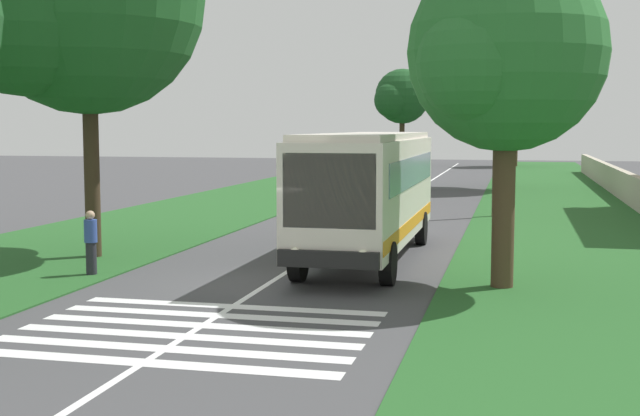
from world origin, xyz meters
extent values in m
plane|color=#424244|center=(0.00, 0.00, 0.00)|extent=(160.00, 160.00, 0.00)
cube|color=#235623|center=(15.00, 8.20, 0.02)|extent=(120.00, 8.00, 0.04)
cube|color=#235623|center=(15.00, -8.20, 0.02)|extent=(120.00, 8.00, 0.04)
cube|color=silver|center=(15.00, 0.00, 0.00)|extent=(110.00, 0.16, 0.01)
cube|color=silver|center=(4.31, -1.80, 2.10)|extent=(11.00, 2.50, 2.90)
cube|color=slate|center=(4.61, -1.80, 2.62)|extent=(9.68, 2.54, 0.85)
cube|color=slate|center=(-1.15, -1.80, 2.45)|extent=(0.08, 2.20, 1.74)
cube|color=orange|center=(4.31, -1.80, 1.10)|extent=(10.78, 2.53, 0.36)
cube|color=silver|center=(4.31, -1.80, 3.64)|extent=(10.56, 2.30, 0.18)
cube|color=black|center=(-1.27, -1.80, 0.87)|extent=(0.16, 2.40, 0.40)
sphere|color=#F2EDCC|center=(-1.21, -1.00, 1.00)|extent=(0.24, 0.24, 0.24)
sphere|color=#F2EDCC|center=(-1.21, -2.60, 1.00)|extent=(0.24, 0.24, 0.24)
cylinder|color=black|center=(0.41, -0.65, 0.55)|extent=(1.10, 0.32, 1.10)
cylinder|color=black|center=(7.81, -0.65, 0.55)|extent=(1.10, 0.32, 1.10)
cylinder|color=black|center=(0.41, -2.95, 0.55)|extent=(1.10, 0.32, 1.10)
cylinder|color=black|center=(7.81, -2.95, 0.55)|extent=(1.10, 0.32, 1.10)
cube|color=silver|center=(-7.30, 0.00, 0.00)|extent=(0.45, 6.80, 0.01)
cube|color=silver|center=(-6.40, 0.00, 0.00)|extent=(0.45, 6.80, 0.01)
cube|color=silver|center=(-5.50, 0.00, 0.00)|extent=(0.45, 6.80, 0.01)
cube|color=silver|center=(-4.60, 0.00, 0.00)|extent=(0.45, 6.80, 0.01)
cube|color=silver|center=(-3.70, 0.00, 0.00)|extent=(0.45, 6.80, 0.01)
cube|color=silver|center=(-2.80, 0.00, 0.00)|extent=(0.45, 6.80, 0.01)
cube|color=gray|center=(21.27, 2.01, 0.53)|extent=(4.30, 1.75, 0.70)
cube|color=slate|center=(21.17, 2.01, 1.15)|extent=(2.00, 1.61, 0.55)
cylinder|color=black|center=(19.92, 2.79, 0.32)|extent=(0.64, 0.22, 0.64)
cylinder|color=black|center=(22.62, 2.79, 0.32)|extent=(0.64, 0.22, 0.64)
cylinder|color=black|center=(19.92, 1.23, 0.32)|extent=(0.64, 0.22, 0.64)
cylinder|color=black|center=(22.62, 1.23, 0.32)|extent=(0.64, 0.22, 0.64)
cube|color=#B21E1E|center=(26.29, 1.94, 0.53)|extent=(4.30, 1.75, 0.70)
cube|color=slate|center=(26.19, 1.94, 1.15)|extent=(2.00, 1.61, 0.55)
cylinder|color=black|center=(24.94, 2.72, 0.32)|extent=(0.64, 0.22, 0.64)
cylinder|color=black|center=(27.64, 2.72, 0.32)|extent=(0.64, 0.22, 0.64)
cylinder|color=black|center=(24.94, 1.16, 0.32)|extent=(0.64, 0.22, 0.64)
cylinder|color=black|center=(27.64, 1.16, 0.32)|extent=(0.64, 0.22, 0.64)
cube|color=silver|center=(34.00, 1.79, 1.48)|extent=(6.00, 2.10, 2.10)
cube|color=slate|center=(34.20, 1.79, 1.86)|extent=(5.04, 2.13, 0.70)
cube|color=slate|center=(31.03, 1.79, 1.69)|extent=(0.06, 1.76, 1.18)
cylinder|color=black|center=(32.10, 2.74, 0.38)|extent=(0.76, 0.24, 0.76)
cylinder|color=black|center=(35.90, 2.74, 0.38)|extent=(0.76, 0.24, 0.76)
cylinder|color=black|center=(32.10, 0.84, 0.38)|extent=(0.76, 0.24, 0.76)
cylinder|color=black|center=(35.90, 0.84, 0.38)|extent=(0.76, 0.24, 0.76)
cylinder|color=#3D2D1E|center=(63.49, 5.15, 2.72)|extent=(0.51, 0.51, 5.35)
sphere|color=#19471E|center=(63.49, 5.15, 6.88)|extent=(5.42, 5.42, 5.42)
sphere|color=#19471E|center=(65.12, 5.15, 6.48)|extent=(3.20, 3.20, 3.20)
sphere|color=#19471E|center=(62.14, 5.97, 6.48)|extent=(3.55, 3.55, 3.55)
cylinder|color=#3D2D1E|center=(2.79, 6.32, 2.93)|extent=(0.46, 0.46, 5.77)
sphere|color=#1E5623|center=(4.86, 6.32, 7.19)|extent=(4.25, 4.25, 4.25)
sphere|color=#1E5623|center=(1.06, 7.35, 7.19)|extent=(4.88, 4.88, 4.88)
cylinder|color=#4C3826|center=(63.96, -5.88, 2.04)|extent=(0.42, 0.42, 4.00)
sphere|color=#1E5623|center=(63.96, -5.88, 5.47)|extent=(5.19, 5.19, 5.19)
sphere|color=#1E5623|center=(65.52, -5.88, 5.08)|extent=(3.20, 3.20, 3.20)
sphere|color=#1E5623|center=(62.67, -5.11, 5.08)|extent=(3.74, 3.74, 3.74)
cylinder|color=#4C3826|center=(0.69, -5.71, 2.21)|extent=(0.54, 0.54, 4.34)
sphere|color=#286B2D|center=(0.69, -5.71, 5.69)|extent=(4.75, 4.75, 4.75)
sphere|color=#286B2D|center=(2.11, -5.71, 5.33)|extent=(2.75, 2.75, 2.75)
sphere|color=#286B2D|center=(-0.50, -4.99, 5.33)|extent=(2.62, 2.62, 2.62)
cylinder|color=brown|center=(33.85, -5.33, 3.09)|extent=(0.49, 0.49, 6.09)
sphere|color=#286B2D|center=(33.85, -5.33, 8.21)|extent=(7.54, 7.54, 7.54)
sphere|color=#286B2D|center=(36.11, -5.33, 7.64)|extent=(4.18, 4.18, 4.18)
sphere|color=#286B2D|center=(31.97, -4.20, 7.64)|extent=(4.72, 4.72, 4.72)
cylinder|color=#473828|center=(17.06, -5.11, 4.50)|extent=(0.24, 0.24, 8.91)
cube|color=#3D3326|center=(17.06, -5.11, 8.35)|extent=(0.12, 1.40, 0.12)
cylinder|color=#26262D|center=(-0.03, 4.87, 0.46)|extent=(0.28, 0.28, 0.85)
cylinder|color=#334C99|center=(-0.03, 4.87, 1.19)|extent=(0.34, 0.34, 0.60)
sphere|color=tan|center=(-0.03, 4.87, 1.61)|extent=(0.24, 0.24, 0.24)
camera|label=1|loc=(-19.96, -5.98, 3.93)|focal=47.16mm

